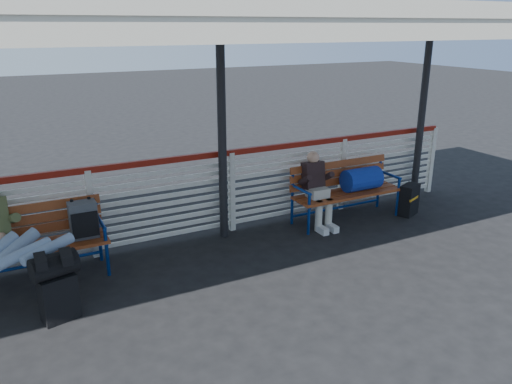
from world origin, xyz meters
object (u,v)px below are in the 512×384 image
suitcase_side (409,200)px  traveler_man (13,242)px  luggage_stack (57,284)px  bench_left (44,232)px  bench_right (353,182)px  companion_person (317,189)px

suitcase_side → traveler_man: bearing=156.1°
luggage_stack → traveler_man: (-0.35, 0.69, 0.27)m
bench_left → bench_right: (4.52, -0.09, 0.01)m
bench_right → luggage_stack: bearing=-168.2°
luggage_stack → companion_person: 3.95m
companion_person → suitcase_side: bearing=-10.5°
companion_person → suitcase_side: 1.66m
suitcase_side → bench_right: bearing=138.4°
luggage_stack → companion_person: (3.83, 0.94, 0.19)m
bench_left → bench_right: size_ratio=1.00×
bench_left → traveler_man: (-0.34, -0.35, 0.08)m
bench_left → traveler_man: traveler_man is taller
luggage_stack → traveler_man: traveler_man is taller
traveler_man → companion_person: (4.18, 0.25, -0.08)m
suitcase_side → luggage_stack: bearing=163.3°
bench_left → suitcase_side: bearing=-4.1°
luggage_stack → bench_right: bench_right is taller
bench_right → suitcase_side: size_ratio=3.56×
companion_person → traveler_man: bearing=-176.6°
bench_right → companion_person: size_ratio=1.57×
traveler_man → luggage_stack: bearing=-63.3°
bench_right → companion_person: bearing=-179.7°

